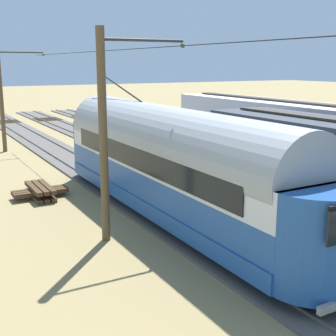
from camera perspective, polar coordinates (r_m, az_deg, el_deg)
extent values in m
plane|color=#937F51|center=(22.61, 5.73, -2.25)|extent=(220.00, 220.00, 0.00)
cube|color=#56514C|center=(25.20, 13.69, -0.86)|extent=(2.80, 80.00, 0.10)
cube|color=#59544C|center=(24.71, 12.48, -0.85)|extent=(0.07, 80.00, 0.08)
cube|color=#59544C|center=(25.67, 14.88, -0.48)|extent=(0.07, 80.00, 0.08)
cube|color=#47331E|center=(52.93, -10.56, 6.35)|extent=(2.50, 0.24, 0.08)
cube|color=#47331E|center=(52.32, -10.33, 6.29)|extent=(2.50, 0.24, 0.08)
cube|color=#47331E|center=(51.71, -10.09, 6.23)|extent=(2.50, 0.24, 0.08)
cube|color=#47331E|center=(51.10, -9.85, 6.16)|extent=(2.50, 0.24, 0.08)
cube|color=#47331E|center=(50.49, -9.60, 6.09)|extent=(2.50, 0.24, 0.08)
cube|color=#56514C|center=(22.59, 5.73, -2.12)|extent=(2.80, 80.00, 0.10)
cube|color=#59544C|center=(22.18, 4.22, -2.14)|extent=(0.07, 80.00, 0.08)
cube|color=#59544C|center=(22.98, 7.21, -1.68)|extent=(0.07, 80.00, 0.08)
cube|color=#47331E|center=(51.74, -15.04, 5.99)|extent=(2.50, 0.24, 0.08)
cube|color=#47331E|center=(51.11, -14.86, 5.92)|extent=(2.50, 0.24, 0.08)
cube|color=#47331E|center=(50.49, -14.67, 5.85)|extent=(2.50, 0.24, 0.08)
cube|color=#47331E|center=(49.86, -14.47, 5.78)|extent=(2.50, 0.24, 0.08)
cube|color=#47331E|center=(49.24, -14.28, 5.71)|extent=(2.50, 0.24, 0.08)
cube|color=#56514C|center=(20.54, -4.06, -3.62)|extent=(2.80, 80.00, 0.10)
cube|color=#59544C|center=(20.23, -5.91, -3.64)|extent=(0.07, 80.00, 0.08)
cube|color=#59544C|center=(20.81, -2.28, -3.11)|extent=(0.07, 80.00, 0.08)
cube|color=#47331E|center=(50.88, -19.69, 5.57)|extent=(2.50, 0.24, 0.08)
cube|color=#47331E|center=(50.24, -19.56, 5.50)|extent=(2.50, 0.24, 0.08)
cube|color=#47331E|center=(49.60, -19.43, 5.43)|extent=(2.50, 0.24, 0.08)
cube|color=#47331E|center=(48.97, -19.29, 5.35)|extent=(2.50, 0.24, 0.08)
cube|color=#47331E|center=(48.33, -19.16, 5.27)|extent=(2.50, 0.24, 0.08)
cube|color=#1E4C93|center=(17.80, 0.01, -3.97)|extent=(2.65, 14.72, 0.55)
cube|color=#1E4C93|center=(17.60, 0.01, -1.63)|extent=(2.55, 14.72, 0.95)
cube|color=silver|center=(17.38, 0.01, 1.56)|extent=(2.55, 14.72, 1.05)
cylinder|color=#999EA3|center=(17.29, 0.01, 3.27)|extent=(2.65, 14.43, 2.65)
cylinder|color=#1E4C93|center=(11.98, 17.50, -8.02)|extent=(2.55, 2.55, 2.55)
cylinder|color=#1E4C93|center=(24.06, -8.53, 2.75)|extent=(2.55, 2.55, 2.55)
cube|color=black|center=(16.80, -3.85, 1.14)|extent=(0.04, 12.37, 0.80)
cube|color=black|center=(18.04, 3.60, 1.95)|extent=(0.04, 12.37, 0.80)
cylinder|color=black|center=(21.28, -6.26, 10.15)|extent=(0.07, 4.97, 1.23)
cylinder|color=black|center=(13.75, 7.10, -9.89)|extent=(0.10, 0.76, 0.76)
cylinder|color=black|center=(14.59, 11.70, -8.70)|extent=(0.10, 0.76, 0.76)
cylinder|color=black|center=(21.67, -7.75, -1.43)|extent=(0.10, 0.76, 0.76)
cylinder|color=black|center=(22.21, -4.31, -1.00)|extent=(0.10, 0.76, 0.76)
cube|color=silver|center=(25.19, 13.10, 4.45)|extent=(2.90, 14.65, 3.20)
cube|color=#332D28|center=(25.01, 13.29, 8.21)|extent=(0.70, 13.18, 0.08)
cube|color=black|center=(25.50, 12.89, 0.45)|extent=(2.70, 14.65, 0.36)
cube|color=black|center=(24.26, 10.46, 3.65)|extent=(0.06, 2.20, 2.56)
cylinder|color=black|center=(29.00, 5.07, 2.33)|extent=(0.10, 0.84, 0.84)
cylinder|color=black|center=(29.82, 7.36, 2.56)|extent=(0.10, 0.84, 0.84)
cube|color=black|center=(15.58, 17.41, -1.79)|extent=(0.06, 2.20, 2.56)
cylinder|color=black|center=(19.38, 9.84, -3.09)|extent=(0.10, 0.84, 0.84)
cylinder|color=black|center=(20.29, 13.00, -2.51)|extent=(0.10, 0.84, 0.84)
cylinder|color=brown|center=(32.86, -19.95, 7.94)|extent=(0.28, 0.28, 6.98)
cylinder|color=#2D2D2D|center=(33.06, -17.76, 13.49)|extent=(2.97, 0.10, 0.10)
sphere|color=#334733|center=(33.39, -15.19, 13.38)|extent=(0.16, 0.16, 0.16)
cylinder|color=brown|center=(15.05, -8.02, 3.69)|extent=(0.28, 0.28, 6.98)
cylinder|color=#2D2D2D|center=(15.48, -3.08, 15.53)|extent=(2.97, 0.10, 0.10)
sphere|color=#334733|center=(16.18, 1.81, 14.89)|extent=(0.16, 0.16, 0.16)
cylinder|color=black|center=(16.18, 1.81, 14.89)|extent=(0.03, 40.93, 0.03)
cylinder|color=black|center=(33.06, -17.76, 13.49)|extent=(2.97, 0.02, 0.02)
cube|color=#47331E|center=(21.46, -14.73, -3.18)|extent=(0.24, 2.40, 0.18)
cube|color=#47331E|center=(21.39, -15.51, -3.28)|extent=(0.24, 2.40, 0.18)
cube|color=#47331E|center=(21.33, -16.29, -3.38)|extent=(0.24, 2.40, 0.18)
cube|color=#47331E|center=(21.63, -15.73, -2.63)|extent=(2.40, 0.24, 0.18)
cube|color=#47331E|center=(21.35, -15.53, -2.82)|extent=(2.40, 0.24, 0.18)
cube|color=#47331E|center=(21.06, -15.34, -3.01)|extent=(2.40, 0.24, 0.18)
cube|color=#47331E|center=(21.37, -14.78, -2.25)|extent=(0.24, 2.40, 0.18)
cube|color=#47331E|center=(21.30, -15.56, -2.35)|extent=(0.24, 2.40, 0.18)
cube|color=#47331E|center=(21.23, -16.35, -2.44)|extent=(0.24, 2.40, 0.18)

